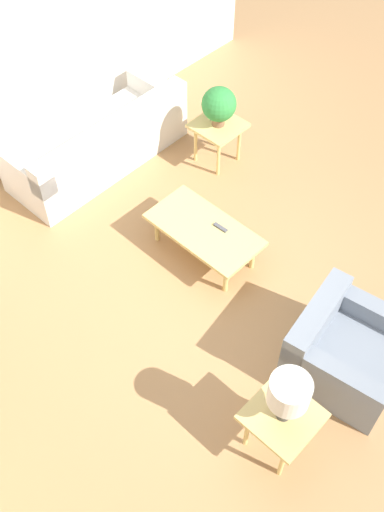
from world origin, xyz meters
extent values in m
plane|color=#A87A4C|center=(0.00, 0.00, 0.00)|extent=(14.00, 14.00, 0.00)
cube|color=silver|center=(3.06, 0.00, 1.35)|extent=(0.12, 7.20, 2.70)
cube|color=silver|center=(2.39, -0.47, 0.20)|extent=(0.87, 2.20, 0.40)
cube|color=silver|center=(2.07, -0.47, 0.58)|extent=(0.23, 2.19, 0.36)
cube|color=silver|center=(2.40, -1.46, 0.52)|extent=(0.84, 0.21, 0.23)
cube|color=silver|center=(2.38, 0.52, 0.52)|extent=(0.84, 0.21, 0.23)
cube|color=slate|center=(-1.35, -0.16, 0.19)|extent=(1.04, 1.04, 0.39)
cube|color=slate|center=(-1.00, -0.10, 0.54)|extent=(0.34, 0.93, 0.31)
cube|color=slate|center=(-1.41, 0.22, 0.49)|extent=(0.93, 0.30, 0.20)
cube|color=slate|center=(-1.29, -0.53, 0.49)|extent=(0.93, 0.30, 0.20)
cube|color=tan|center=(0.51, -0.28, 0.36)|extent=(1.18, 0.61, 0.04)
cylinder|color=tan|center=(0.02, -0.49, 0.17)|extent=(0.05, 0.05, 0.34)
cylinder|color=tan|center=(0.99, -0.49, 0.17)|extent=(0.05, 0.05, 0.34)
cylinder|color=tan|center=(0.02, -0.08, 0.17)|extent=(0.05, 0.05, 0.34)
cylinder|color=tan|center=(0.99, -0.08, 0.17)|extent=(0.05, 0.05, 0.34)
cube|color=tan|center=(1.39, -1.46, 0.51)|extent=(0.54, 0.54, 0.04)
cylinder|color=tan|center=(1.21, -1.64, 0.25)|extent=(0.04, 0.04, 0.50)
cylinder|color=tan|center=(1.57, -1.64, 0.25)|extent=(0.04, 0.04, 0.50)
cylinder|color=tan|center=(1.21, -1.28, 0.25)|extent=(0.04, 0.04, 0.50)
cylinder|color=tan|center=(1.57, -1.28, 0.25)|extent=(0.04, 0.04, 0.50)
cube|color=tan|center=(-1.34, 0.81, 0.51)|extent=(0.54, 0.54, 0.04)
cylinder|color=tan|center=(-1.52, 0.63, 0.25)|extent=(0.04, 0.04, 0.50)
cylinder|color=tan|center=(-1.16, 0.63, 0.25)|extent=(0.04, 0.04, 0.50)
cylinder|color=tan|center=(-1.52, 0.99, 0.25)|extent=(0.04, 0.04, 0.50)
cylinder|color=tan|center=(-1.16, 0.99, 0.25)|extent=(0.04, 0.04, 0.50)
cylinder|color=brown|center=(1.39, -1.46, 0.59)|extent=(0.15, 0.15, 0.11)
sphere|color=#2D7F38|center=(1.39, -1.46, 0.81)|extent=(0.39, 0.39, 0.39)
cylinder|color=#333333|center=(-1.34, 0.81, 0.67)|extent=(0.11, 0.11, 0.28)
cylinder|color=beige|center=(-1.34, 0.81, 0.93)|extent=(0.32, 0.32, 0.24)
cube|color=#4C4C51|center=(0.39, -0.40, 0.39)|extent=(0.16, 0.05, 0.02)
camera|label=1|loc=(-2.18, 2.70, 4.89)|focal=42.00mm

